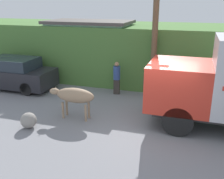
% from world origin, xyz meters
% --- Properties ---
extents(ground_plane, '(60.00, 60.00, 0.00)m').
position_xyz_m(ground_plane, '(0.00, 0.00, 0.00)').
color(ground_plane, gray).
extents(hillside_embankment, '(32.00, 5.06, 3.16)m').
position_xyz_m(hillside_embankment, '(0.00, 6.29, 1.58)').
color(hillside_embankment, '#4C7A38').
rests_on(hillside_embankment, ground_plane).
extents(building_backdrop, '(4.69, 2.70, 3.42)m').
position_xyz_m(building_backdrop, '(-4.69, 5.05, 1.73)').
color(building_backdrop, '#8CC69E').
rests_on(building_backdrop, ground_plane).
extents(brown_cow, '(1.89, 0.58, 1.25)m').
position_xyz_m(brown_cow, '(-3.24, -0.10, 0.94)').
color(brown_cow, '#9E7F60').
rests_on(brown_cow, ground_plane).
extents(parked_suv, '(4.52, 1.83, 1.64)m').
position_xyz_m(parked_suv, '(-8.03, 2.37, 0.79)').
color(parked_suv, '#232328').
rests_on(parked_suv, ground_plane).
extents(pedestrian_on_hill, '(0.37, 0.37, 1.64)m').
position_xyz_m(pedestrian_on_hill, '(-2.50, 3.15, 0.90)').
color(pedestrian_on_hill, '#38332D').
rests_on(pedestrian_on_hill, ground_plane).
extents(utility_pole, '(0.90, 0.27, 5.40)m').
position_xyz_m(utility_pole, '(-0.77, 3.43, 2.80)').
color(utility_pole, brown).
rests_on(utility_pole, ground_plane).
extents(roadside_rock, '(0.58, 0.58, 0.58)m').
position_xyz_m(roadside_rock, '(-4.49, -1.40, 0.29)').
color(roadside_rock, gray).
rests_on(roadside_rock, ground_plane).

